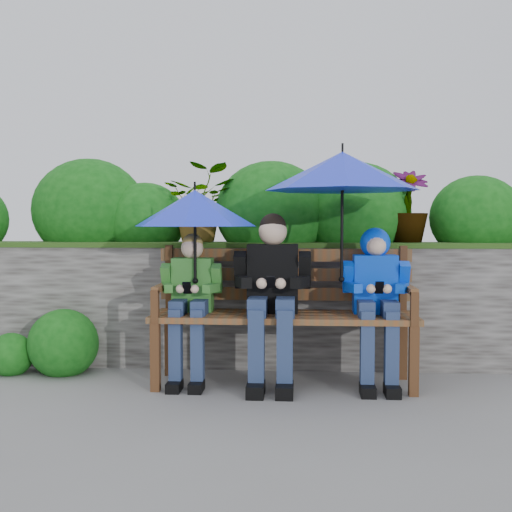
# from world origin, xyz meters

# --- Properties ---
(ground) EXTENTS (60.00, 60.00, 0.00)m
(ground) POSITION_xyz_m (0.00, 0.00, 0.00)
(ground) COLOR gray
(ground) RESTS_ON ground
(garden_backdrop) EXTENTS (8.00, 2.88, 1.81)m
(garden_backdrop) POSITION_xyz_m (-0.03, 1.60, 0.61)
(garden_backdrop) COLOR #46423E
(garden_backdrop) RESTS_ON ground
(park_bench) EXTENTS (1.93, 0.57, 1.02)m
(park_bench) POSITION_xyz_m (0.20, 0.19, 0.58)
(park_bench) COLOR #4C2D18
(park_bench) RESTS_ON ground
(boy_left) EXTENTS (0.45, 0.52, 1.11)m
(boy_left) POSITION_xyz_m (-0.48, 0.11, 0.64)
(boy_left) COLOR #2C8220
(boy_left) RESTS_ON ground
(boy_middle) EXTENTS (0.56, 0.65, 1.26)m
(boy_middle) POSITION_xyz_m (0.12, 0.09, 0.71)
(boy_middle) COLOR black
(boy_middle) RESTS_ON ground
(boy_right) EXTENTS (0.48, 0.58, 1.16)m
(boy_right) POSITION_xyz_m (0.87, 0.11, 0.70)
(boy_right) COLOR blue
(boy_right) RESTS_ON ground
(umbrella_left) EXTENTS (0.90, 0.90, 0.75)m
(umbrella_left) POSITION_xyz_m (-0.45, 0.09, 1.30)
(umbrella_left) COLOR #162ADE
(umbrella_left) RESTS_ON ground
(umbrella_right) EXTENTS (1.11, 1.11, 1.00)m
(umbrella_right) POSITION_xyz_m (0.62, 0.08, 1.56)
(umbrella_right) COLOR #162ADE
(umbrella_right) RESTS_ON ground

